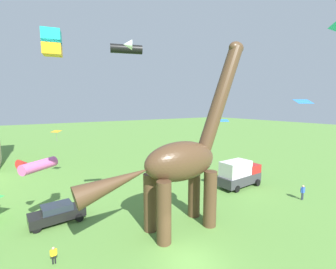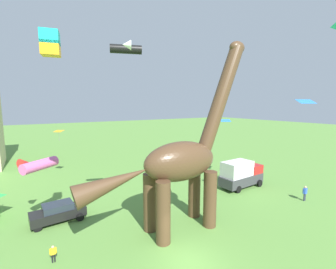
{
  "view_description": "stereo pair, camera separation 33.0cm",
  "coord_description": "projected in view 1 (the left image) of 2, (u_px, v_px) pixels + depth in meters",
  "views": [
    {
      "loc": [
        -8.24,
        -10.21,
        9.71
      ],
      "look_at": [
        1.49,
        4.92,
        7.33
      ],
      "focal_mm": 24.25,
      "sensor_mm": 36.0,
      "label": 1
    },
    {
      "loc": [
        -7.96,
        -10.39,
        9.71
      ],
      "look_at": [
        1.49,
        4.92,
        7.33
      ],
      "focal_mm": 24.25,
      "sensor_mm": 36.0,
      "label": 2
    }
  ],
  "objects": [
    {
      "name": "kite_drifting",
      "position": [
        36.0,
        165.0,
        16.76
      ],
      "size": [
        2.84,
        2.93,
        0.83
      ],
      "color": "pink"
    },
    {
      "name": "kite_trailing",
      "position": [
        223.0,
        120.0,
        32.26
      ],
      "size": [
        1.74,
        1.61,
        0.29
      ],
      "color": "#287AE5"
    },
    {
      "name": "kite_mid_right",
      "position": [
        56.0,
        131.0,
        28.06
      ],
      "size": [
        1.35,
        1.36,
        1.36
      ],
      "color": "orange"
    },
    {
      "name": "parked_sedan_left",
      "position": [
        57.0,
        213.0,
        18.75
      ],
      "size": [
        4.32,
        2.09,
        1.55
      ],
      "rotation": [
        0.0,
        0.0,
        0.07
      ],
      "color": "black",
      "rests_on": "ground_plane"
    },
    {
      "name": "person_strolling_adult",
      "position": [
        54.0,
        254.0,
        13.84
      ],
      "size": [
        0.41,
        0.18,
        1.11
      ],
      "rotation": [
        0.0,
        0.0,
        6.27
      ],
      "color": "black",
      "rests_on": "ground_plane"
    },
    {
      "name": "dinosaur_sculpture",
      "position": [
        180.0,
        161.0,
        17.28
      ],
      "size": [
        14.34,
        3.04,
        14.99
      ],
      "rotation": [
        0.0,
        0.0,
        0.35
      ],
      "color": "#513823",
      "rests_on": "ground_plane"
    },
    {
      "name": "person_vendor_side",
      "position": [
        303.0,
        191.0,
        23.18
      ],
      "size": [
        0.58,
        0.26,
        1.55
      ],
      "rotation": [
        0.0,
        0.0,
        2.82
      ],
      "color": "#2D3347",
      "rests_on": "ground_plane"
    },
    {
      "name": "kite_mid_center",
      "position": [
        52.0,
        43.0,
        10.51
      ],
      "size": [
        0.96,
        0.96,
        1.15
      ],
      "color": "#19B2B7"
    },
    {
      "name": "parked_box_truck",
      "position": [
        239.0,
        173.0,
        26.78
      ],
      "size": [
        5.69,
        2.4,
        3.2
      ],
      "rotation": [
        0.0,
        0.0,
        0.05
      ],
      "color": "#38383D",
      "rests_on": "ground_plane"
    },
    {
      "name": "kite_high_right",
      "position": [
        303.0,
        101.0,
        23.82
      ],
      "size": [
        2.05,
        1.86,
        0.46
      ],
      "color": "#287AE5"
    },
    {
      "name": "ground_plane",
      "position": [
        190.0,
        261.0,
        14.21
      ],
      "size": [
        240.0,
        240.0,
        0.0
      ],
      "primitive_type": "plane",
      "color": "#5B8E3D"
    },
    {
      "name": "kite_near_low",
      "position": [
        127.0,
        48.0,
        14.7
      ],
      "size": [
        2.14,
        2.05,
        0.61
      ],
      "color": "black"
    }
  ]
}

